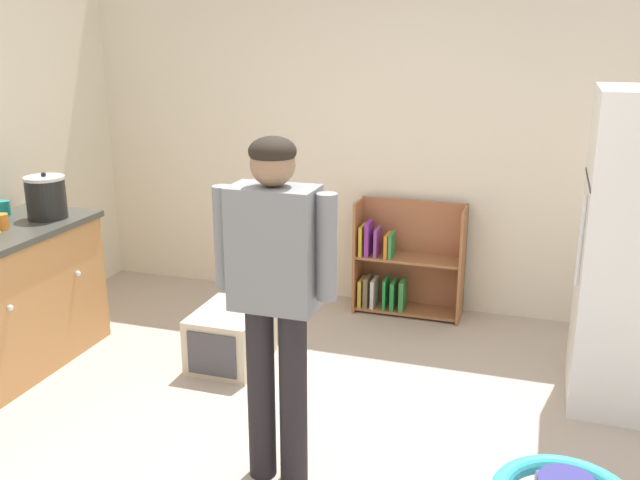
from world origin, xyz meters
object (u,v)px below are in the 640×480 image
Objects in this scene: standing_person at (275,284)px; teal_cup at (4,208)px; bookshelf at (402,266)px; pet_carrier at (231,337)px; orange_cup at (2,222)px; crock_pot at (46,197)px.

teal_cup is (-2.25, 0.89, -0.04)m from standing_person.
pet_carrier is at bearing -125.35° from bookshelf.
orange_cup is (-1.29, -0.43, 0.77)m from pet_carrier.
orange_cup is at bearing -142.66° from bookshelf.
standing_person is 17.28× the size of teal_cup.
bookshelf reaches higher than pet_carrier.
crock_pot is at bearing 73.59° from orange_cup.
bookshelf is at bearing 54.65° from pet_carrier.
bookshelf is 8.95× the size of teal_cup.
standing_person is 2.42m from teal_cup.
bookshelf is at bearing 32.90° from crock_pot.
standing_person is at bearing -25.34° from crock_pot.
standing_person reaches higher than pet_carrier.
orange_cup and teal_cup have the same top height.
crock_pot is (-1.20, -0.12, 0.86)m from pet_carrier.
crock_pot is at bearing 4.38° from teal_cup.
pet_carrier is 1.71m from teal_cup.
standing_person is at bearing -54.97° from pet_carrier.
crock_pot is 3.17× the size of orange_cup.
crock_pot reaches higher than orange_cup.
orange_cup reaches higher than bookshelf.
standing_person reaches higher than crock_pot.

